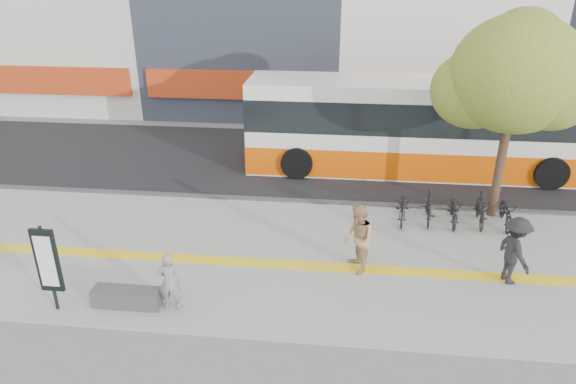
# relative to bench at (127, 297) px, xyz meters

# --- Properties ---
(ground) EXTENTS (120.00, 120.00, 0.00)m
(ground) POSITION_rel_bench_xyz_m (2.60, 1.20, -0.30)
(ground) COLOR #60605B
(ground) RESTS_ON ground
(sidewalk) EXTENTS (40.00, 7.00, 0.08)m
(sidewalk) POSITION_rel_bench_xyz_m (2.60, 2.70, -0.27)
(sidewalk) COLOR gray
(sidewalk) RESTS_ON ground
(tactile_strip) EXTENTS (40.00, 0.45, 0.01)m
(tactile_strip) POSITION_rel_bench_xyz_m (2.60, 2.20, -0.22)
(tactile_strip) COLOR yellow
(tactile_strip) RESTS_ON sidewalk
(street) EXTENTS (40.00, 8.00, 0.06)m
(street) POSITION_rel_bench_xyz_m (2.60, 10.20, -0.28)
(street) COLOR black
(street) RESTS_ON ground
(curb) EXTENTS (40.00, 0.25, 0.14)m
(curb) POSITION_rel_bench_xyz_m (2.60, 6.20, -0.23)
(curb) COLOR #363639
(curb) RESTS_ON ground
(bench) EXTENTS (1.60, 0.45, 0.45)m
(bench) POSITION_rel_bench_xyz_m (0.00, 0.00, 0.00)
(bench) COLOR #363639
(bench) RESTS_ON sidewalk
(signboard) EXTENTS (0.55, 0.10, 2.20)m
(signboard) POSITION_rel_bench_xyz_m (-1.60, -0.31, 1.06)
(signboard) COLOR black
(signboard) RESTS_ON sidewalk
(street_tree) EXTENTS (4.40, 3.80, 6.31)m
(street_tree) POSITION_rel_bench_xyz_m (9.78, 6.02, 4.21)
(street_tree) COLOR #3C271B
(street_tree) RESTS_ON sidewalk
(bus) EXTENTS (13.05, 3.09, 3.47)m
(bus) POSITION_rel_bench_xyz_m (7.81, 9.70, 1.39)
(bus) COLOR silver
(bus) RESTS_ON street
(bicycle_row) EXTENTS (3.91, 1.75, 0.99)m
(bicycle_row) POSITION_rel_bench_xyz_m (8.46, 5.20, 0.24)
(bicycle_row) COLOR black
(bicycle_row) RESTS_ON sidewalk
(seated_woman) EXTENTS (0.58, 0.41, 1.48)m
(seated_woman) POSITION_rel_bench_xyz_m (1.09, 0.02, 0.52)
(seated_woman) COLOR black
(seated_woman) RESTS_ON sidewalk
(pedestrian_tan) EXTENTS (0.96, 1.09, 1.87)m
(pedestrian_tan) POSITION_rel_bench_xyz_m (5.42, 2.14, 0.71)
(pedestrian_tan) COLOR tan
(pedestrian_tan) RESTS_ON sidewalk
(pedestrian_dark) EXTENTS (0.97, 1.31, 1.80)m
(pedestrian_dark) POSITION_rel_bench_xyz_m (9.30, 2.05, 0.68)
(pedestrian_dark) COLOR black
(pedestrian_dark) RESTS_ON sidewalk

